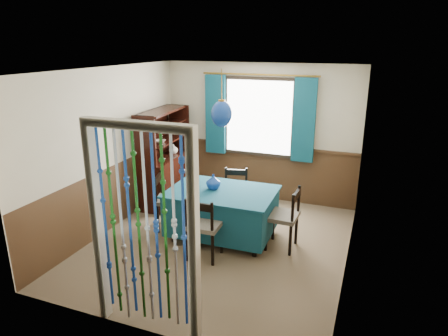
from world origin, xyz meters
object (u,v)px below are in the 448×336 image
at_px(pendant_lamp, 222,114).
at_px(vase_table, 213,182).
at_px(chair_near, 203,226).
at_px(chair_left, 169,200).
at_px(sideboard, 164,170).
at_px(dining_table, 222,210).
at_px(chair_far, 235,193).
at_px(bowl_shelf, 160,141).
at_px(vase_sideboard, 173,148).
at_px(chair_right, 284,217).

bearing_deg(pendant_lamp, vase_table, 167.89).
height_order(chair_near, chair_left, chair_left).
bearing_deg(sideboard, dining_table, -37.73).
height_order(chair_far, chair_left, chair_left).
bearing_deg(chair_near, chair_far, 89.23).
xyz_separation_m(vase_table, bowl_shelf, (-1.31, 0.76, 0.34)).
xyz_separation_m(chair_far, vase_sideboard, (-1.43, 0.56, 0.50)).
bearing_deg(chair_right, chair_left, 92.25).
bearing_deg(sideboard, vase_table, -39.59).
bearing_deg(chair_left, vase_table, 76.20).
height_order(chair_far, vase_table, vase_table).
bearing_deg(bowl_shelf, chair_left, -54.49).
xyz_separation_m(dining_table, vase_sideboard, (-1.46, 1.25, 0.51)).
relative_size(chair_near, pendant_lamp, 1.14).
bearing_deg(vase_sideboard, chair_right, -27.14).
height_order(dining_table, pendant_lamp, pendant_lamp).
bearing_deg(dining_table, chair_far, 91.89).
xyz_separation_m(chair_right, vase_table, (-1.09, 0.01, 0.37)).
height_order(chair_left, chair_right, same).
distance_m(dining_table, pendant_lamp, 1.45).
xyz_separation_m(bowl_shelf, vase_sideboard, (0.00, 0.46, -0.24)).
relative_size(pendant_lamp, bowl_shelf, 3.92).
bearing_deg(dining_table, chair_right, -0.04).
xyz_separation_m(chair_left, pendant_lamp, (0.89, 0.01, 1.41)).
relative_size(dining_table, bowl_shelf, 7.82).
distance_m(chair_left, bowl_shelf, 1.21).
height_order(chair_far, bowl_shelf, bowl_shelf).
height_order(dining_table, chair_left, chair_left).
bearing_deg(sideboard, pendant_lamp, -37.73).
distance_m(chair_near, pendant_lamp, 1.56).
relative_size(sideboard, pendant_lamp, 2.15).
bearing_deg(vase_table, sideboard, 145.10).
bearing_deg(vase_table, chair_far, 80.39).
height_order(pendant_lamp, vase_table, pendant_lamp).
distance_m(chair_right, pendant_lamp, 1.69).
bearing_deg(chair_right, vase_table, 90.70).
bearing_deg(chair_left, chair_right, 73.93).
relative_size(chair_right, sideboard, 0.53).
xyz_separation_m(dining_table, pendant_lamp, (0.00, 0.00, 1.45)).
bearing_deg(dining_table, sideboard, 145.83).
distance_m(dining_table, chair_far, 0.70).
relative_size(vase_table, bowl_shelf, 1.02).
bearing_deg(chair_far, sideboard, -26.03).
relative_size(chair_left, sideboard, 0.53).
distance_m(chair_far, vase_sideboard, 1.61).
height_order(chair_right, bowl_shelf, bowl_shelf).
distance_m(chair_far, pendant_lamp, 1.60).
height_order(sideboard, bowl_shelf, sideboard).
xyz_separation_m(pendant_lamp, vase_sideboard, (-1.46, 1.25, -0.94)).
bearing_deg(pendant_lamp, dining_table, 180.00).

